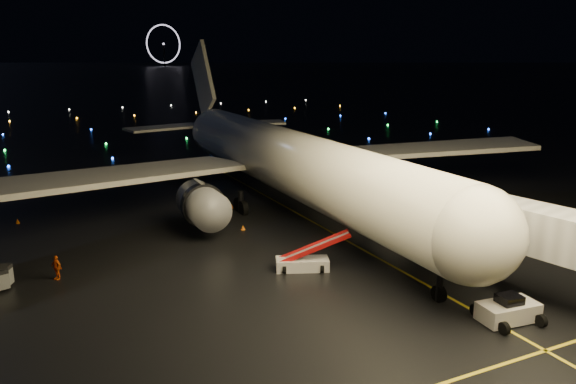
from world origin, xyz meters
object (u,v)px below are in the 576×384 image
airliner (273,123)px  belt_loader (302,252)px  pushback_tug (508,308)px  crew_c (57,267)px

airliner → belt_loader: airliner is taller
pushback_tug → crew_c: (-25.00, 19.67, 0.05)m
airliner → belt_loader: size_ratio=10.74×
airliner → crew_c: bearing=-151.3°
airliner → belt_loader: (-6.11, -18.75, -7.67)m
airliner → belt_loader: 21.16m
belt_loader → crew_c: belt_loader is taller
pushback_tug → crew_c: bearing=147.4°
pushback_tug → crew_c: 31.81m
belt_loader → pushback_tug: bearing=-38.1°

